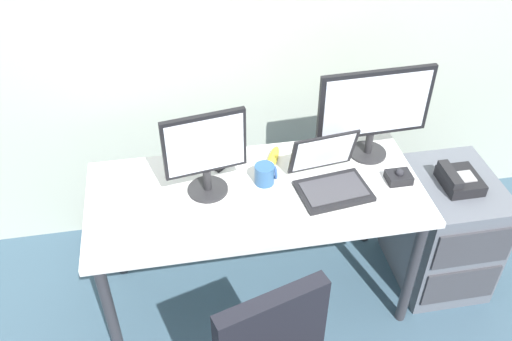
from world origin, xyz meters
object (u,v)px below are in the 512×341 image
object	(u,v)px
cell_phone	(213,162)
banana	(273,158)
laptop	(330,176)
monitor_side	(205,151)
desk_phone	(459,180)
keyboard	(149,223)
paper_notepad	(122,193)
trackball_mouse	(399,177)
file_cabinet	(443,230)
coffee_mug	(265,174)
monitor_main	(375,108)

from	to	relation	value
cell_phone	banana	bearing A→B (deg)	-47.24
laptop	cell_phone	bearing A→B (deg)	153.05
monitor_side	banana	distance (m)	0.41
desk_phone	monitor_side	distance (m)	1.20
keyboard	paper_notepad	distance (m)	0.25
trackball_mouse	monitor_side	bearing A→B (deg)	174.43
monitor_side	laptop	bearing A→B (deg)	-6.48
file_cabinet	coffee_mug	distance (m)	1.02
banana	cell_phone	bearing A→B (deg)	172.22
desk_phone	monitor_side	size ratio (longest dim) A/B	0.50
file_cabinet	desk_phone	bearing A→B (deg)	-116.78
cell_phone	coffee_mug	bearing A→B (deg)	-78.98
monitor_side	paper_notepad	world-z (taller)	monitor_side
monitor_side	cell_phone	world-z (taller)	monitor_side
desk_phone	paper_notepad	size ratio (longest dim) A/B	0.96
monitor_main	paper_notepad	size ratio (longest dim) A/B	2.57
keyboard	trackball_mouse	world-z (taller)	trackball_mouse
trackball_mouse	cell_phone	xyz separation A→B (m)	(-0.82, 0.28, -0.02)
keyboard	coffee_mug	xyz separation A→B (m)	(0.53, 0.19, 0.03)
file_cabinet	banana	xyz separation A→B (m)	(-0.85, 0.21, 0.42)
paper_notepad	banana	xyz separation A→B (m)	(0.71, 0.11, 0.01)
banana	file_cabinet	bearing A→B (deg)	-14.07
cell_phone	file_cabinet	bearing A→B (deg)	-51.99
coffee_mug	banana	size ratio (longest dim) A/B	0.53
paper_notepad	cell_phone	size ratio (longest dim) A/B	1.46
laptop	cell_phone	xyz separation A→B (m)	(-0.50, 0.25, -0.05)
paper_notepad	banana	world-z (taller)	banana
trackball_mouse	coffee_mug	bearing A→B (deg)	170.93
monitor_main	banana	world-z (taller)	monitor_main
paper_notepad	keyboard	bearing A→B (deg)	-62.58
monitor_main	desk_phone	bearing A→B (deg)	-28.84
paper_notepad	monitor_main	bearing A→B (deg)	4.26
file_cabinet	trackball_mouse	world-z (taller)	trackball_mouse
keyboard	paper_notepad	world-z (taller)	keyboard
laptop	trackball_mouse	xyz separation A→B (m)	(0.32, -0.02, -0.03)
laptop	paper_notepad	bearing A→B (deg)	173.34
cell_phone	banana	xyz separation A→B (m)	(0.28, -0.04, 0.02)
desk_phone	coffee_mug	bearing A→B (deg)	174.39
laptop	keyboard	bearing A→B (deg)	-172.10
laptop	banana	size ratio (longest dim) A/B	1.81
file_cabinet	paper_notepad	bearing A→B (deg)	176.06
file_cabinet	laptop	world-z (taller)	laptop
monitor_side	cell_phone	xyz separation A→B (m)	(0.04, 0.19, -0.22)
file_cabinet	paper_notepad	size ratio (longest dim) A/B	3.04
keyboard	cell_phone	xyz separation A→B (m)	(0.31, 0.36, -0.01)
monitor_main	trackball_mouse	xyz separation A→B (m)	(0.07, -0.22, -0.24)
laptop	coffee_mug	bearing A→B (deg)	165.32
monitor_main	paper_notepad	world-z (taller)	monitor_main
paper_notepad	banana	size ratio (longest dim) A/B	1.09
keyboard	monitor_side	bearing A→B (deg)	33.10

